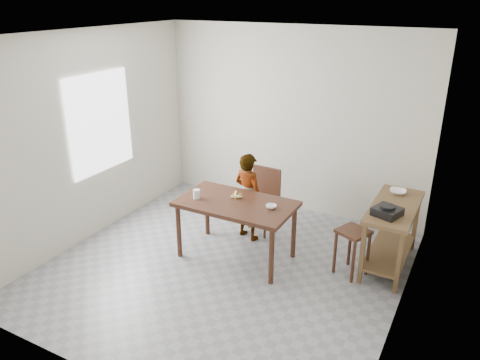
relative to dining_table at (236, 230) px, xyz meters
The scene contains 17 objects.
floor 0.50m from the dining_table, 90.00° to the right, with size 4.00×4.00×0.04m, color gray.
ceiling 2.36m from the dining_table, 90.00° to the right, with size 4.00×4.00×0.04m, color white.
wall_back 1.98m from the dining_table, 90.00° to the left, with size 4.00×0.04×2.70m, color beige.
wall_front 2.52m from the dining_table, 90.00° to the right, with size 4.00×0.04×2.70m, color beige.
wall_left 2.26m from the dining_table, behind, with size 0.04×4.00×2.70m, color beige.
wall_right 2.26m from the dining_table, ahead, with size 0.04×4.00×2.70m, color beige.
window_pane 2.27m from the dining_table, behind, with size 0.02×1.10×1.30m, color white.
dining_table is the anchor object (origin of this frame).
prep_counter 1.86m from the dining_table, 22.15° to the left, with size 0.50×1.20×0.80m, color brown, non-canonical shape.
child 0.57m from the dining_table, 101.06° to the left, with size 0.44×0.29×1.19m, color white.
dining_chair 0.79m from the dining_table, 94.26° to the left, with size 0.42×0.42×0.87m, color #3C2014, non-canonical shape.
stool 1.40m from the dining_table, 12.36° to the left, with size 0.32×0.32×0.57m, color #3C2014, non-canonical shape.
glass_tumbler 0.66m from the dining_table, 165.47° to the right, with size 0.09×0.09×0.11m, color white.
small_bowl 0.59m from the dining_table, ahead, with size 0.13×0.13×0.04m, color white.
banana 0.42m from the dining_table, 116.65° to the left, with size 0.15×0.11×0.05m, color #FCD25B, non-canonical shape.
serving_bowl 2.04m from the dining_table, 32.33° to the left, with size 0.20×0.20×0.05m, color white.
gas_burner 1.80m from the dining_table, 12.92° to the left, with size 0.27×0.27×0.09m, color black.
Camera 1 is at (2.47, -4.18, 3.10)m, focal length 35.00 mm.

